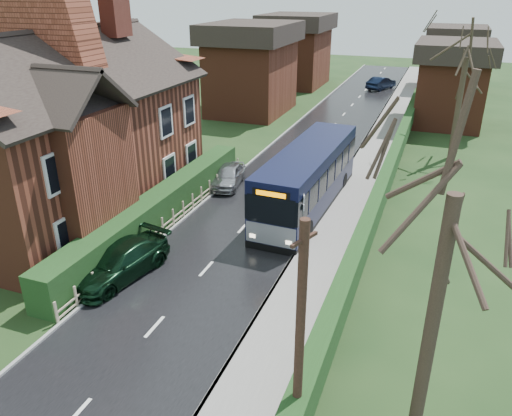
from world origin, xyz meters
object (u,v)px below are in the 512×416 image
at_px(telegraph_pole, 299,347).
at_px(brick_house, 61,127).
at_px(car_silver, 228,175).
at_px(bus, 308,179).
at_px(car_green, 120,262).
at_px(bus_stop_sign, 303,214).

bearing_deg(telegraph_pole, brick_house, 167.98).
bearing_deg(telegraph_pole, car_silver, 140.50).
distance_m(bus, telegraph_pole, 14.88).
height_order(bus, car_silver, bus).
relative_size(brick_house, car_silver, 4.07).
distance_m(brick_house, bus, 12.18).
distance_m(car_green, bus_stop_sign, 7.65).
relative_size(bus_stop_sign, telegraph_pole, 0.43).
relative_size(bus, car_green, 2.32).
height_order(bus, car_green, bus).
bearing_deg(brick_house, telegraph_pole, -33.92).
distance_m(brick_house, car_silver, 9.24).
height_order(brick_house, car_silver, brick_house).
height_order(bus_stop_sign, telegraph_pole, telegraph_pole).
bearing_deg(car_silver, car_green, -99.49).
relative_size(bus, bus_stop_sign, 3.88).
bearing_deg(bus_stop_sign, telegraph_pole, -97.74).
height_order(car_green, telegraph_pole, telegraph_pole).
relative_size(car_silver, bus_stop_sign, 1.33).
height_order(bus, bus_stop_sign, bus).
relative_size(brick_house, telegraph_pole, 2.30).
xyz_separation_m(bus, car_silver, (-5.00, 1.44, -0.96)).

